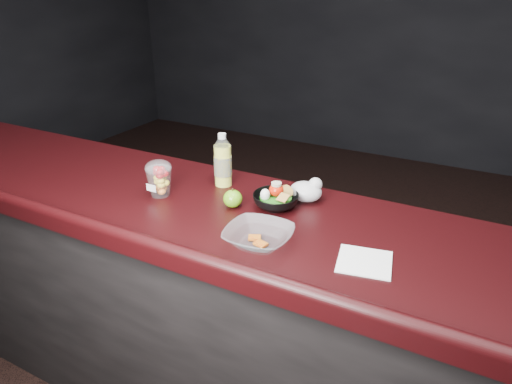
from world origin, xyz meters
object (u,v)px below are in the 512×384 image
lemonade_bottle (223,164)px  takeout_bowl (259,237)px  fruit_cup (159,178)px  green_apple (233,199)px  snack_bowl (275,199)px

lemonade_bottle → takeout_bowl: bearing=-45.1°
lemonade_bottle → takeout_bowl: lemonade_bottle is taller
fruit_cup → green_apple: fruit_cup is taller
snack_bowl → takeout_bowl: bearing=-75.6°
green_apple → takeout_bowl: bearing=-42.4°
takeout_bowl → green_apple: bearing=137.6°
fruit_cup → green_apple: (0.31, 0.05, -0.04)m
lemonade_bottle → snack_bowl: 0.30m
fruit_cup → snack_bowl: (0.45, 0.12, -0.04)m
lemonade_bottle → fruit_cup: size_ratio=1.51×
fruit_cup → snack_bowl: size_ratio=0.72×
fruit_cup → green_apple: size_ratio=1.95×
lemonade_bottle → green_apple: bearing=-48.7°
lemonade_bottle → takeout_bowl: 0.50m
takeout_bowl → snack_bowl: bearing=104.4°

